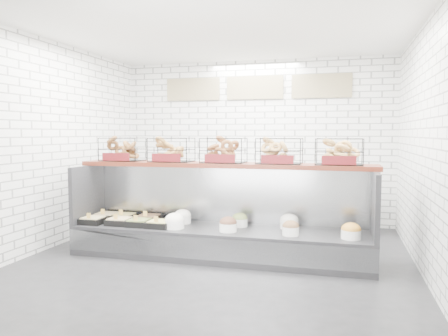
% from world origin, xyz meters
% --- Properties ---
extents(ground, '(5.50, 5.50, 0.00)m').
position_xyz_m(ground, '(0.00, 0.00, 0.00)').
color(ground, black).
rests_on(ground, ground).
extents(room_shell, '(5.02, 5.51, 3.01)m').
position_xyz_m(room_shell, '(0.00, 0.60, 2.06)').
color(room_shell, white).
rests_on(room_shell, ground).
extents(display_case, '(4.00, 0.90, 1.20)m').
position_xyz_m(display_case, '(-0.03, 0.34, 0.33)').
color(display_case, black).
rests_on(display_case, ground).
extents(bagel_shelf, '(4.10, 0.50, 0.40)m').
position_xyz_m(bagel_shelf, '(-0.00, 0.52, 1.39)').
color(bagel_shelf, '#47180F').
rests_on(bagel_shelf, display_case).
extents(prep_counter, '(4.00, 0.60, 1.20)m').
position_xyz_m(prep_counter, '(-0.00, 2.43, 0.47)').
color(prep_counter, '#93969B').
rests_on(prep_counter, ground).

